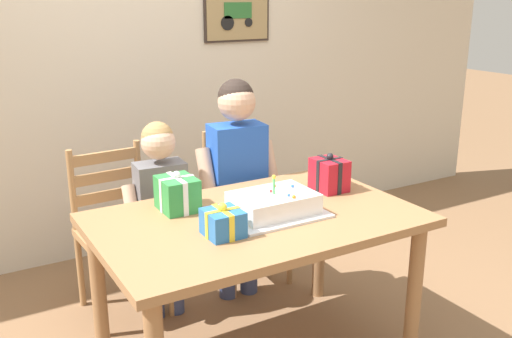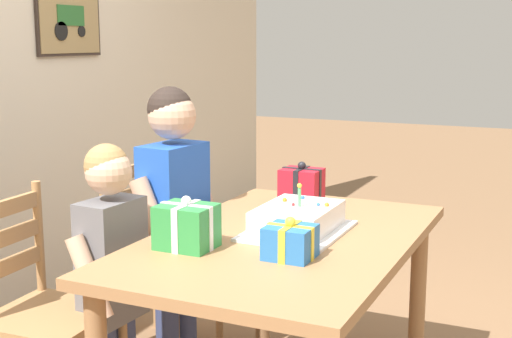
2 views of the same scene
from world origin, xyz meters
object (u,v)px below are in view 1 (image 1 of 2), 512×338
at_px(gift_box_red_large, 223,223).
at_px(chair_right, 245,205).
at_px(gift_box_corner_small, 177,194).
at_px(child_younger, 161,202).
at_px(dining_table, 257,236).
at_px(gift_box_beside_cake, 329,175).
at_px(birthday_cake, 273,205).
at_px(child_older, 237,169).
at_px(chair_left, 119,231).

xyz_separation_m(gift_box_red_large, chair_right, (0.62, 0.94, -0.34)).
bearing_deg(gift_box_corner_small, child_younger, 81.22).
distance_m(dining_table, gift_box_beside_cake, 0.54).
bearing_deg(gift_box_red_large, birthday_cake, 17.03).
bearing_deg(child_younger, gift_box_red_large, -90.92).
bearing_deg(gift_box_beside_cake, dining_table, -166.04).
distance_m(birthday_cake, chair_right, 0.97).
relative_size(birthday_cake, gift_box_beside_cake, 2.24).
height_order(dining_table, birthday_cake, birthday_cake).
bearing_deg(gift_box_red_large, child_older, 57.56).
height_order(dining_table, child_older, child_older).
height_order(dining_table, gift_box_corner_small, gift_box_corner_small).
relative_size(gift_box_red_large, child_younger, 0.15).
bearing_deg(gift_box_red_large, gift_box_beside_cake, 18.42).
height_order(gift_box_red_large, gift_box_beside_cake, gift_box_beside_cake).
bearing_deg(gift_box_red_large, gift_box_corner_small, 96.85).
bearing_deg(chair_right, dining_table, -115.75).
bearing_deg(dining_table, child_younger, 109.42).
relative_size(birthday_cake, chair_left, 0.48).
height_order(gift_box_red_large, chair_right, chair_right).
bearing_deg(birthday_cake, child_younger, 114.32).
bearing_deg(child_older, chair_left, 162.20).
bearing_deg(dining_table, gift_box_beside_cake, 13.96).
bearing_deg(chair_right, gift_box_red_large, -123.66).
distance_m(gift_box_beside_cake, chair_left, 1.19).
bearing_deg(chair_right, birthday_cake, -110.87).
xyz_separation_m(birthday_cake, gift_box_corner_small, (-0.35, 0.28, 0.03)).
relative_size(birthday_cake, gift_box_corner_small, 2.23).
bearing_deg(child_younger, chair_right, 18.31).
relative_size(chair_left, chair_right, 1.00).
bearing_deg(gift_box_red_large, chair_left, 100.04).
bearing_deg(gift_box_corner_small, gift_box_red_large, -83.15).
height_order(birthday_cake, gift_box_beside_cake, gift_box_beside_cake).
bearing_deg(chair_right, child_younger, -161.69).
relative_size(birthday_cake, chair_right, 0.48).
height_order(gift_box_corner_small, child_older, child_older).
relative_size(birthday_cake, gift_box_red_large, 2.72).
xyz_separation_m(gift_box_corner_small, chair_right, (0.67, 0.57, -0.37)).
xyz_separation_m(birthday_cake, child_older, (0.16, 0.64, -0.03)).
relative_size(dining_table, birthday_cake, 3.27).
bearing_deg(child_older, gift_box_red_large, -122.44).
distance_m(dining_table, gift_box_red_large, 0.30).
distance_m(gift_box_corner_small, chair_right, 0.95).
bearing_deg(gift_box_corner_small, dining_table, -42.63).
height_order(child_older, child_younger, child_older).
xyz_separation_m(dining_table, child_younger, (-0.22, 0.62, 0.01)).
relative_size(gift_box_red_large, child_older, 0.13).
bearing_deg(birthday_cake, dining_table, 160.46).
distance_m(birthday_cake, gift_box_corner_small, 0.45).
xyz_separation_m(birthday_cake, gift_box_red_large, (-0.30, -0.09, 0.01)).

